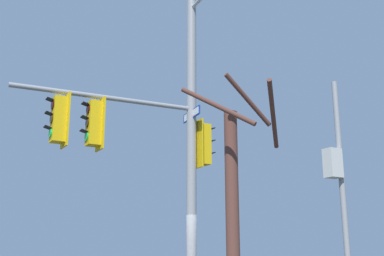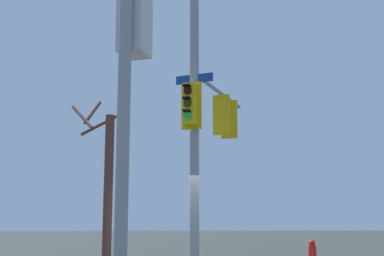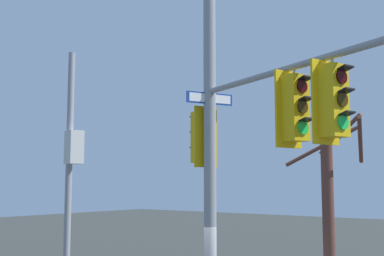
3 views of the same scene
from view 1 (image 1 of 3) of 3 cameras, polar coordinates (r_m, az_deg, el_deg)
main_signal_pole_assembly at (r=12.23m, az=-3.52°, el=0.05°), size 5.00×4.61×8.56m
secondary_pole_assembly at (r=16.84m, az=17.13°, el=-5.56°), size 0.77×0.56×7.42m
bare_tree_behind_pole at (r=9.54m, az=5.11°, el=-9.27°), size 2.24×1.76×5.01m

